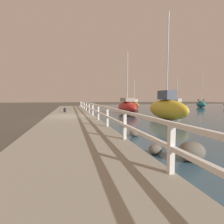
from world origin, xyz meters
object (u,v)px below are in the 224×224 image
Objects in this scene: sailboat_orange at (134,105)px; sailboat_yellow at (167,108)px; sailboat_red at (127,107)px; mooring_bollard at (65,110)px; sailboat_teal at (201,104)px; sailboat_black at (177,105)px.

sailboat_yellow reaches higher than sailboat_orange.
sailboat_yellow is at bearing -81.50° from sailboat_red.
sailboat_orange reaches higher than mooring_bollard.
sailboat_teal is at bearing 22.36° from mooring_bollard.
sailboat_yellow reaches higher than mooring_bollard.
sailboat_red is (6.49, 0.57, 0.21)m from mooring_bollard.
sailboat_red is (-4.10, -8.75, 0.11)m from sailboat_orange.
sailboat_orange is at bearing 117.47° from sailboat_black.
sailboat_yellow is at bearing -94.50° from sailboat_orange.
mooring_bollard is at bearing -179.86° from sailboat_red.
sailboat_yellow is at bearing -32.84° from mooring_bollard.
sailboat_red is (-17.14, -9.15, 0.10)m from sailboat_teal.
sailboat_yellow is (-15.80, -14.77, 0.26)m from sailboat_teal.
sailboat_orange is 0.62× the size of sailboat_yellow.
sailboat_red is 10.15m from sailboat_black.
sailboat_orange is 1.07× the size of sailboat_black.
sailboat_teal reaches higher than mooring_bollard.
sailboat_black is (15.56, 5.13, 0.12)m from mooring_bollard.
sailboat_red is 0.81× the size of sailboat_yellow.
mooring_bollard is at bearing 145.11° from sailboat_yellow.
sailboat_teal is at bearing 23.23° from sailboat_red.
mooring_bollard is 0.07× the size of sailboat_red.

